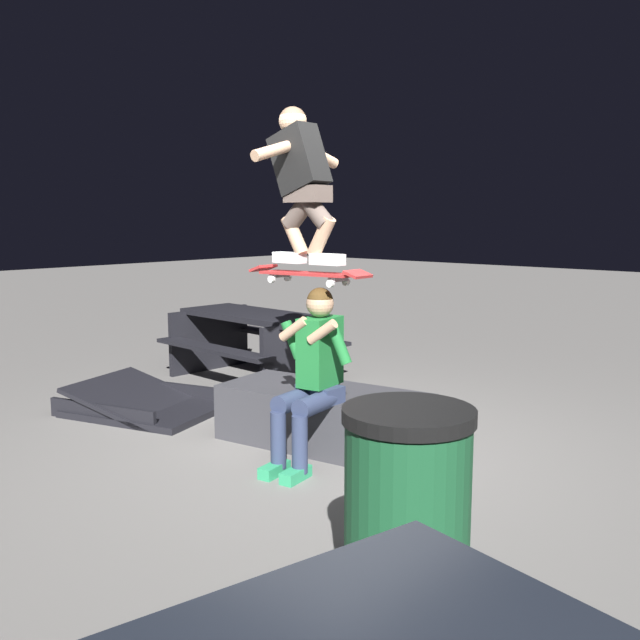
% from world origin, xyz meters
% --- Properties ---
extents(ground_plane, '(40.00, 40.00, 0.00)m').
position_xyz_m(ground_plane, '(0.00, 0.00, 0.00)').
color(ground_plane, slate).
extents(ledge_box_main, '(1.73, 0.96, 0.44)m').
position_xyz_m(ledge_box_main, '(0.05, -0.08, 0.22)').
color(ledge_box_main, '#38383D').
rests_on(ledge_box_main, ground).
extents(person_sitting_on_ledge, '(0.60, 0.78, 1.28)m').
position_xyz_m(person_sitting_on_ledge, '(-0.17, 0.30, 0.70)').
color(person_sitting_on_ledge, '#2D3856').
rests_on(person_sitting_on_ledge, ground).
extents(skateboard, '(1.03, 0.24, 0.13)m').
position_xyz_m(skateboard, '(-0.02, 0.18, 1.37)').
color(skateboard, '#B72D2D').
extents(skater_airborne, '(0.62, 0.89, 1.12)m').
position_xyz_m(skater_airborne, '(0.03, 0.18, 2.05)').
color(skater_airborne, white).
extents(kicker_ramp, '(1.50, 1.32, 0.36)m').
position_xyz_m(kicker_ramp, '(1.86, 0.31, 0.06)').
color(kicker_ramp, black).
rests_on(kicker_ramp, ground).
extents(picnic_table_back, '(1.75, 1.40, 0.75)m').
position_xyz_m(picnic_table_back, '(2.10, -1.22, 0.50)').
color(picnic_table_back, black).
rests_on(picnic_table_back, ground).
extents(trash_bin, '(0.57, 0.57, 0.98)m').
position_xyz_m(trash_bin, '(-1.85, 1.54, 0.49)').
color(trash_bin, '#19512D').
rests_on(trash_bin, ground).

